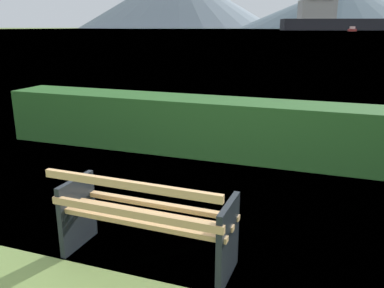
% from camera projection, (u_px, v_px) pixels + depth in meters
% --- Properties ---
extents(ground_plane, '(1400.00, 1400.00, 0.00)m').
position_uv_depth(ground_plane, '(149.00, 259.00, 3.62)').
color(ground_plane, olive).
extents(water_surface, '(620.00, 620.00, 0.00)m').
position_uv_depth(water_surface, '(340.00, 30.00, 283.36)').
color(water_surface, slate).
rests_on(water_surface, ground_plane).
extents(park_bench, '(1.55, 0.60, 0.87)m').
position_uv_depth(park_bench, '(145.00, 219.00, 3.45)').
color(park_bench, tan).
rests_on(park_bench, ground_plane).
extents(hedge_row, '(8.12, 0.82, 0.90)m').
position_uv_depth(hedge_row, '(236.00, 129.00, 6.38)').
color(hedge_row, '#285B23').
rests_on(hedge_row, ground_plane).
extents(cargo_ship_large, '(107.86, 46.94, 19.94)m').
position_uv_depth(cargo_ship_large, '(362.00, 20.00, 232.82)').
color(cargo_ship_large, '#232328').
rests_on(cargo_ship_large, water_surface).
extents(fishing_boat_near, '(3.74, 9.01, 2.21)m').
position_uv_depth(fishing_boat_near, '(352.00, 30.00, 182.51)').
color(fishing_boat_near, '#B2332D').
rests_on(fishing_boat_near, water_surface).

